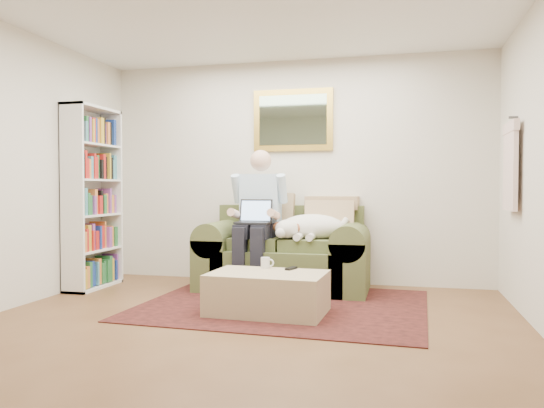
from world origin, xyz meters
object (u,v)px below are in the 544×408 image
at_px(seated_man, 256,220).
at_px(sleeping_dog, 312,227).
at_px(laptop, 254,217).
at_px(sofa, 284,261).
at_px(ottoman, 268,293).
at_px(coffee_mug, 265,263).
at_px(bookshelf, 93,198).

bearing_deg(seated_man, sleeping_dog, 7.13).
xyz_separation_m(laptop, sleeping_dog, (0.60, 0.14, -0.11)).
height_order(sofa, ottoman, sofa).
xyz_separation_m(sofa, seated_man, (-0.27, -0.17, 0.45)).
height_order(ottoman, coffee_mug, coffee_mug).
height_order(laptop, coffee_mug, laptop).
xyz_separation_m(sleeping_dog, ottoman, (-0.22, -1.06, -0.51)).
bearing_deg(sleeping_dog, laptop, -166.36).
xyz_separation_m(seated_man, sleeping_dog, (0.60, 0.07, -0.07)).
distance_m(sofa, laptop, 0.61).
bearing_deg(ottoman, seated_man, 110.92).
relative_size(sleeping_dog, coffee_mug, 7.47).
bearing_deg(sleeping_dog, sofa, 164.26).
bearing_deg(seated_man, ottoman, -69.08).
bearing_deg(coffee_mug, seated_man, 111.60).
height_order(sofa, bookshelf, bookshelf).
bearing_deg(sofa, bookshelf, -168.92).
bearing_deg(ottoman, bookshelf, 161.22).
distance_m(sleeping_dog, bookshelf, 2.45).
xyz_separation_m(coffee_mug, bookshelf, (-2.10, 0.50, 0.58)).
xyz_separation_m(sofa, sleeping_dog, (0.33, -0.09, 0.38)).
xyz_separation_m(sofa, laptop, (-0.27, -0.24, 0.49)).
bearing_deg(coffee_mug, sleeping_dog, 69.40).
bearing_deg(bookshelf, sleeping_dog, 7.48).
relative_size(ottoman, bookshelf, 0.50).
height_order(laptop, bookshelf, bookshelf).
bearing_deg(laptop, seated_man, 90.00).
xyz_separation_m(ottoman, bookshelf, (-2.19, 0.74, 0.82)).
xyz_separation_m(seated_man, laptop, (0.00, -0.07, 0.04)).
bearing_deg(sleeping_dog, coffee_mug, -110.60).
bearing_deg(ottoman, laptop, 112.37).
relative_size(sleeping_dog, bookshelf, 0.37).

